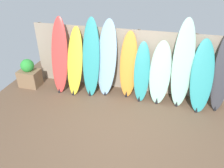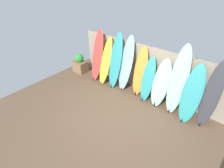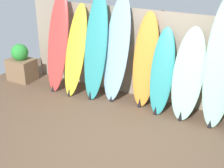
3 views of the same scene
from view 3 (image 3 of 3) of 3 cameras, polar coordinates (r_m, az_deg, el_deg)
name	(u,v)px [view 3 (image 3 of 3)]	position (r m, az deg, el deg)	size (l,w,h in m)	color
ground	(109,150)	(4.91, -0.53, -12.00)	(7.68, 7.68, 0.00)	brown
fence_back	(160,58)	(6.13, 8.75, 4.80)	(6.08, 0.11, 1.80)	gray
surfboard_red_0	(58,42)	(6.71, -9.88, 7.58)	(0.54, 0.71, 2.08)	#D13D38
surfboard_yellow_1	(76,51)	(6.49, -6.68, 6.02)	(0.47, 0.73, 1.84)	yellow
surfboard_teal_2	(96,47)	(6.22, -3.01, 6.70)	(0.54, 0.66, 2.11)	teal
surfboard_skyblue_3	(117,50)	(6.11, 0.85, 6.30)	(0.59, 0.58, 2.08)	#8CB7D6
surfboard_orange_4	(145,61)	(5.94, 6.11, 4.22)	(0.51, 0.50, 1.81)	orange
surfboard_teal_5	(162,72)	(5.77, 9.14, 2.12)	(0.49, 0.59, 1.56)	teal
surfboard_seafoam_6	(188,75)	(5.64, 13.72, 1.58)	(0.56, 0.56, 1.63)	#9ED6BC
surfboard_seafoam_7	(221,64)	(5.44, 19.30, 3.54)	(0.57, 0.58, 2.24)	#9ED6BC
planter_box	(21,65)	(7.49, -16.27, 3.44)	(0.60, 0.45, 0.87)	#846647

